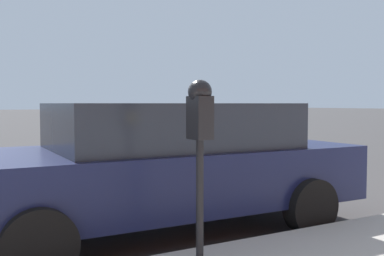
% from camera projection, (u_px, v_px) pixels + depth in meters
% --- Properties ---
extents(ground_plane, '(220.00, 220.00, 0.00)m').
position_uv_depth(ground_plane, '(129.00, 212.00, 6.09)').
color(ground_plane, '#3D3A3A').
extents(parking_meter, '(0.21, 0.19, 1.49)m').
position_uv_depth(parking_meter, '(200.00, 125.00, 3.52)').
color(parking_meter, black).
rests_on(parking_meter, sidewalk).
extents(car_navy, '(2.17, 4.76, 1.48)m').
position_uv_depth(car_navy, '(161.00, 163.00, 5.17)').
color(car_navy, '#14193D').
rests_on(car_navy, ground_plane).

